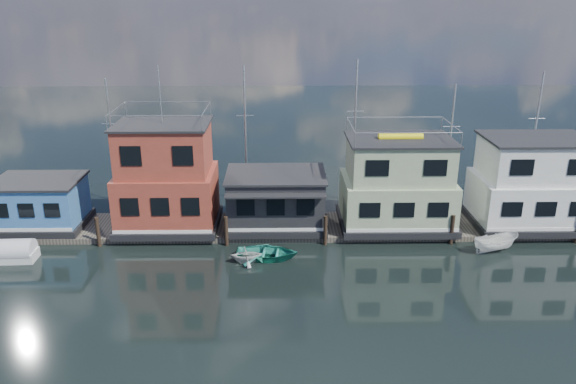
{
  "coord_description": "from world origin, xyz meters",
  "views": [
    {
      "loc": [
        -0.23,
        -27.08,
        17.08
      ],
      "look_at": [
        0.41,
        12.0,
        3.0
      ],
      "focal_mm": 35.0,
      "sensor_mm": 36.0,
      "label": 1
    }
  ],
  "objects_px": {
    "tarp_runabout": "(5,252)",
    "dinghy_white": "(247,255)",
    "dinghy_teal": "(267,253)",
    "houseboat_red": "(166,179)",
    "houseboat_blue": "(40,203)",
    "houseboat_white": "(531,184)",
    "motorboat": "(495,243)",
    "houseboat_dark": "(276,200)",
    "houseboat_green": "(397,184)"
  },
  "relations": [
    {
      "from": "tarp_runabout",
      "to": "dinghy_white",
      "type": "relative_size",
      "value": 1.81
    },
    {
      "from": "houseboat_green",
      "to": "motorboat",
      "type": "distance_m",
      "value": 7.96
    },
    {
      "from": "houseboat_blue",
      "to": "houseboat_dark",
      "type": "relative_size",
      "value": 0.86
    },
    {
      "from": "motorboat",
      "to": "dinghy_white",
      "type": "bearing_deg",
      "value": 80.11
    },
    {
      "from": "houseboat_green",
      "to": "tarp_runabout",
      "type": "xyz_separation_m",
      "value": [
        -27.07,
        -4.93,
        -2.95
      ]
    },
    {
      "from": "houseboat_red",
      "to": "dinghy_white",
      "type": "relative_size",
      "value": 5.35
    },
    {
      "from": "houseboat_white",
      "to": "motorboat",
      "type": "relative_size",
      "value": 2.47
    },
    {
      "from": "houseboat_dark",
      "to": "dinghy_white",
      "type": "xyz_separation_m",
      "value": [
        -1.93,
        -5.49,
        -1.83
      ]
    },
    {
      "from": "motorboat",
      "to": "dinghy_teal",
      "type": "relative_size",
      "value": 0.82
    },
    {
      "from": "houseboat_blue",
      "to": "houseboat_white",
      "type": "bearing_deg",
      "value": 0.0
    },
    {
      "from": "houseboat_green",
      "to": "tarp_runabout",
      "type": "bearing_deg",
      "value": -169.69
    },
    {
      "from": "houseboat_green",
      "to": "motorboat",
      "type": "xyz_separation_m",
      "value": [
        6.16,
        -4.13,
        -2.89
      ]
    },
    {
      "from": "tarp_runabout",
      "to": "dinghy_teal",
      "type": "distance_m",
      "value": 17.49
    },
    {
      "from": "houseboat_red",
      "to": "houseboat_dark",
      "type": "bearing_deg",
      "value": -0.14
    },
    {
      "from": "houseboat_red",
      "to": "dinghy_teal",
      "type": "bearing_deg",
      "value": -33.72
    },
    {
      "from": "houseboat_white",
      "to": "tarp_runabout",
      "type": "height_order",
      "value": "houseboat_white"
    },
    {
      "from": "houseboat_blue",
      "to": "motorboat",
      "type": "height_order",
      "value": "houseboat_blue"
    },
    {
      "from": "houseboat_green",
      "to": "tarp_runabout",
      "type": "distance_m",
      "value": 27.67
    },
    {
      "from": "tarp_runabout",
      "to": "houseboat_blue",
      "type": "bearing_deg",
      "value": 81.26
    },
    {
      "from": "houseboat_white",
      "to": "dinghy_teal",
      "type": "distance_m",
      "value": 20.43
    },
    {
      "from": "houseboat_red",
      "to": "dinghy_teal",
      "type": "xyz_separation_m",
      "value": [
        7.42,
        -4.95,
        -3.67
      ]
    },
    {
      "from": "houseboat_blue",
      "to": "houseboat_white",
      "type": "relative_size",
      "value": 0.76
    },
    {
      "from": "dinghy_white",
      "to": "houseboat_white",
      "type": "bearing_deg",
      "value": -79.62
    },
    {
      "from": "houseboat_red",
      "to": "tarp_runabout",
      "type": "height_order",
      "value": "houseboat_red"
    },
    {
      "from": "houseboat_red",
      "to": "motorboat",
      "type": "relative_size",
      "value": 3.49
    },
    {
      "from": "dinghy_white",
      "to": "houseboat_blue",
      "type": "bearing_deg",
      "value": 66.15
    },
    {
      "from": "houseboat_dark",
      "to": "houseboat_green",
      "type": "xyz_separation_m",
      "value": [
        9.0,
        0.02,
        1.13
      ]
    },
    {
      "from": "dinghy_teal",
      "to": "houseboat_white",
      "type": "bearing_deg",
      "value": -72.05
    },
    {
      "from": "houseboat_blue",
      "to": "tarp_runabout",
      "type": "distance_m",
      "value": 5.21
    },
    {
      "from": "houseboat_green",
      "to": "houseboat_white",
      "type": "relative_size",
      "value": 1.0
    },
    {
      "from": "motorboat",
      "to": "dinghy_teal",
      "type": "xyz_separation_m",
      "value": [
        -15.73,
        -0.82,
        -0.23
      ]
    },
    {
      "from": "houseboat_red",
      "to": "motorboat",
      "type": "bearing_deg",
      "value": -10.11
    },
    {
      "from": "houseboat_red",
      "to": "houseboat_dark",
      "type": "height_order",
      "value": "houseboat_red"
    },
    {
      "from": "houseboat_green",
      "to": "houseboat_white",
      "type": "bearing_deg",
      "value": -0.0
    },
    {
      "from": "dinghy_teal",
      "to": "houseboat_red",
      "type": "bearing_deg",
      "value": 60.03
    },
    {
      "from": "houseboat_red",
      "to": "tarp_runabout",
      "type": "xyz_separation_m",
      "value": [
        -10.07,
        -4.93,
        -3.51
      ]
    },
    {
      "from": "houseboat_white",
      "to": "houseboat_blue",
      "type": "bearing_deg",
      "value": -180.0
    },
    {
      "from": "houseboat_white",
      "to": "dinghy_teal",
      "type": "xyz_separation_m",
      "value": [
        -19.58,
        -4.95,
        -3.11
      ]
    },
    {
      "from": "houseboat_dark",
      "to": "tarp_runabout",
      "type": "relative_size",
      "value": 1.85
    },
    {
      "from": "tarp_runabout",
      "to": "dinghy_white",
      "type": "height_order",
      "value": "tarp_runabout"
    },
    {
      "from": "tarp_runabout",
      "to": "dinghy_white",
      "type": "xyz_separation_m",
      "value": [
        16.14,
        -0.58,
        -0.01
      ]
    },
    {
      "from": "dinghy_white",
      "to": "motorboat",
      "type": "height_order",
      "value": "motorboat"
    },
    {
      "from": "dinghy_white",
      "to": "dinghy_teal",
      "type": "bearing_deg",
      "value": -72.0
    },
    {
      "from": "houseboat_red",
      "to": "houseboat_blue",
      "type": "bearing_deg",
      "value": -180.0
    },
    {
      "from": "houseboat_red",
      "to": "houseboat_green",
      "type": "relative_size",
      "value": 1.41
    },
    {
      "from": "houseboat_dark",
      "to": "houseboat_red",
      "type": "bearing_deg",
      "value": 179.86
    },
    {
      "from": "houseboat_red",
      "to": "houseboat_green",
      "type": "distance_m",
      "value": 17.01
    },
    {
      "from": "houseboat_blue",
      "to": "tarp_runabout",
      "type": "relative_size",
      "value": 1.6
    },
    {
      "from": "houseboat_dark",
      "to": "dinghy_teal",
      "type": "distance_m",
      "value": 5.35
    },
    {
      "from": "houseboat_dark",
      "to": "motorboat",
      "type": "bearing_deg",
      "value": -15.18
    }
  ]
}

